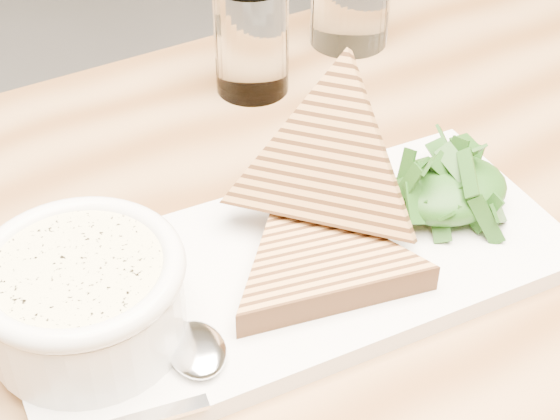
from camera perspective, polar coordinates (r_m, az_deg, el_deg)
name	(u,v)px	position (r m, az deg, el deg)	size (l,w,h in m)	color
table_top	(324,291)	(0.64, 2.91, -5.38)	(1.09, 0.73, 0.04)	#976C42
table_leg_br	(517,232)	(1.30, 15.48, -1.41)	(0.06, 0.06, 0.70)	#976C42
platter	(292,271)	(0.62, 0.79, -4.08)	(0.40, 0.18, 0.02)	silver
soup_bowl	(85,306)	(0.56, -12.83, -6.21)	(0.13, 0.13, 0.05)	silver
soup	(78,271)	(0.54, -13.28, -3.98)	(0.11, 0.11, 0.01)	beige
bowl_rim	(78,269)	(0.54, -13.32, -3.82)	(0.13, 0.13, 0.01)	silver
sandwich_flat	(318,262)	(0.60, 2.57, -3.47)	(0.17, 0.17, 0.02)	#B87F44
sandwich_lean	(328,165)	(0.61, 3.20, 3.00)	(0.17, 0.17, 0.09)	#B87F44
salad_base	(449,190)	(0.66, 11.17, 1.34)	(0.09, 0.07, 0.04)	black
arugula_pile	(451,180)	(0.65, 11.27, 1.97)	(0.11, 0.10, 0.05)	#2A581B
spoon_bowl	(197,349)	(0.55, -5.55, -9.21)	(0.04, 0.05, 0.01)	silver
glass_near	(252,39)	(0.81, -1.91, 11.33)	(0.07, 0.07, 0.11)	white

